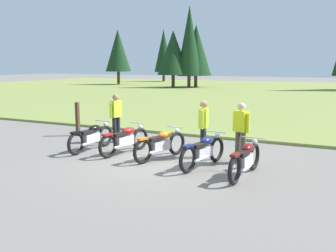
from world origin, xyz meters
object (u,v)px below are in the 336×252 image
motorcycle_navy (203,151)px  rider_checking_bike (241,129)px  motorcycle_black (92,137)px  rider_near_row_end (203,125)px  trail_marker_post (78,119)px  motorcycle_red (125,139)px  motorcycle_maroon (245,159)px  motorcycle_orange (161,144)px  rider_with_back_turned (116,115)px

motorcycle_navy → rider_checking_bike: bearing=46.8°
motorcycle_black → rider_checking_bike: 4.67m
rider_near_row_end → trail_marker_post: rider_near_row_end is taller
motorcycle_red → motorcycle_maroon: bearing=-11.1°
motorcycle_maroon → trail_marker_post: 7.48m
motorcycle_black → motorcycle_maroon: size_ratio=1.00×
rider_checking_bike → motorcycle_orange: bearing=-165.9°
motorcycle_black → motorcycle_red: size_ratio=1.01×
motorcycle_maroon → trail_marker_post: (-7.06, 2.45, 0.20)m
motorcycle_maroon → rider_near_row_end: bearing=140.0°
motorcycle_black → motorcycle_orange: (2.45, -0.02, 0.00)m
rider_with_back_turned → trail_marker_post: (-1.98, 0.36, -0.31)m
motorcycle_orange → trail_marker_post: 4.80m
motorcycle_red → rider_with_back_turned: bearing=131.9°
motorcycle_navy → motorcycle_maroon: 1.28m
motorcycle_black → motorcycle_navy: bearing=-4.3°
motorcycle_orange → rider_checking_bike: size_ratio=1.22×
rider_checking_bike → motorcycle_black: bearing=-173.5°
motorcycle_black → motorcycle_navy: 3.86m
motorcycle_red → rider_near_row_end: 2.43m
rider_checking_bike → trail_marker_post: size_ratio=1.31×
motorcycle_orange → motorcycle_red: bearing=174.7°
motorcycle_red → motorcycle_navy: 2.71m
motorcycle_red → rider_checking_bike: size_ratio=1.24×
motorcycle_red → rider_near_row_end: bearing=13.8°
rider_checking_bike → rider_with_back_turned: bearing=169.0°
motorcycle_black → trail_marker_post: 2.69m
motorcycle_orange → rider_with_back_turned: size_ratio=1.22×
motorcycle_navy → motorcycle_maroon: same height
motorcycle_navy → rider_with_back_turned: (-3.87, 1.71, 0.51)m
rider_with_back_turned → rider_near_row_end: (3.50, -0.76, 0.00)m
motorcycle_black → rider_near_row_end: 3.58m
rider_near_row_end → trail_marker_post: bearing=168.5°
rider_checking_bike → rider_with_back_turned: size_ratio=1.00×
motorcycle_black → motorcycle_red: 1.17m
motorcycle_red → rider_near_row_end: rider_near_row_end is taller
rider_near_row_end → motorcycle_orange: bearing=-146.3°
motorcycle_black → motorcycle_orange: same height
motorcycle_black → motorcycle_maroon: bearing=-7.5°
motorcycle_navy → rider_with_back_turned: bearing=156.1°
motorcycle_black → trail_marker_post: bearing=138.2°
motorcycle_orange → motorcycle_navy: size_ratio=0.98×
motorcycle_maroon → motorcycle_red: bearing=168.9°
motorcycle_red → trail_marker_post: size_ratio=1.64×
motorcycle_navy → rider_near_row_end: rider_near_row_end is taller
rider_with_back_turned → rider_near_row_end: size_ratio=1.00×
motorcycle_black → rider_near_row_end: rider_near_row_end is taller
motorcycle_black → motorcycle_red: (1.17, 0.10, 0.00)m
motorcycle_navy → trail_marker_post: (-5.84, 2.08, 0.20)m
motorcycle_red → motorcycle_black: bearing=-175.2°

